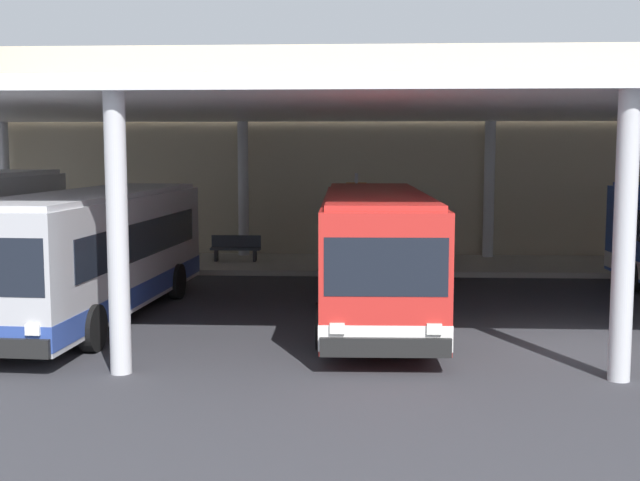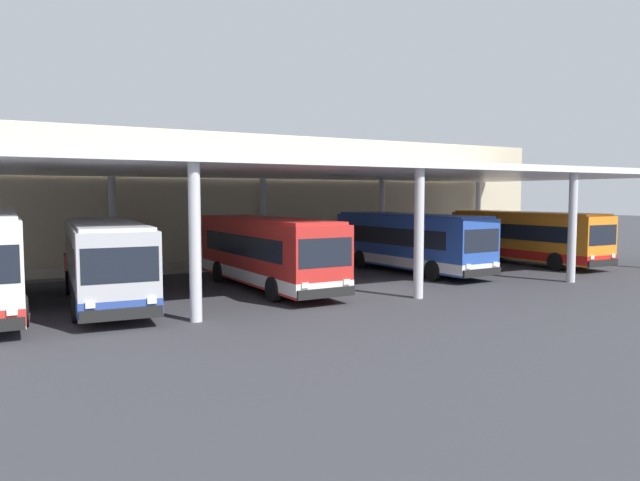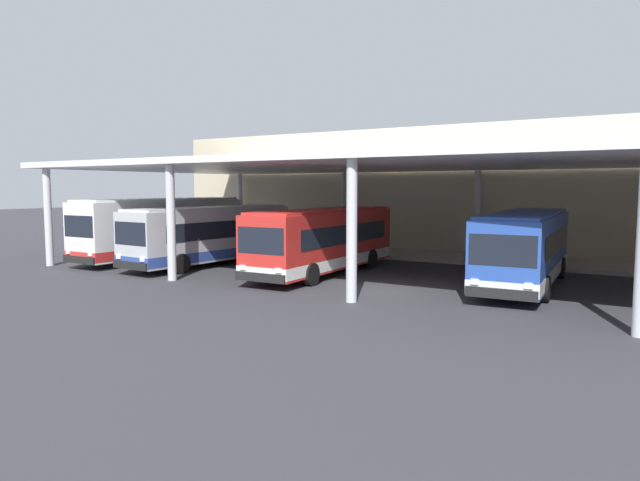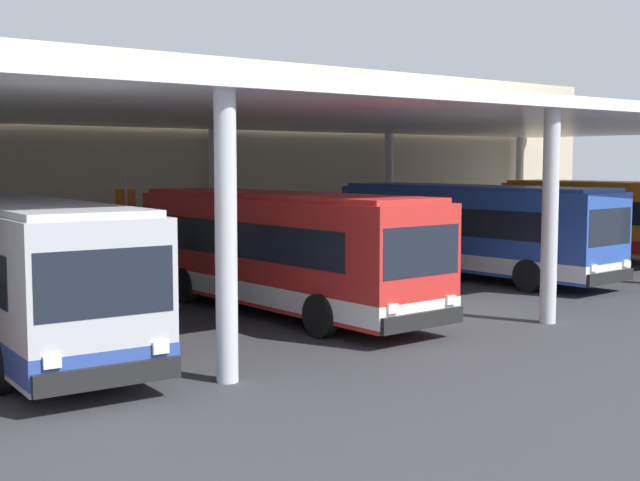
% 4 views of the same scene
% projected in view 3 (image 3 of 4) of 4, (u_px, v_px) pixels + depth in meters
% --- Properties ---
extents(ground_plane, '(200.00, 200.00, 0.00)m').
position_uv_depth(ground_plane, '(381.00, 291.00, 22.82)').
color(ground_plane, '#333338').
extents(platform_kerb, '(42.00, 4.50, 0.18)m').
position_uv_depth(platform_kerb, '(467.00, 258.00, 32.78)').
color(platform_kerb, '#A39E93').
rests_on(platform_kerb, ground).
extents(station_building_facade, '(48.00, 1.60, 8.16)m').
position_uv_depth(station_building_facade, '(484.00, 190.00, 35.17)').
color(station_building_facade, '#C1B293').
rests_on(station_building_facade, ground).
extents(canopy_shelter, '(40.00, 17.00, 5.55)m').
position_uv_depth(canopy_shelter, '(431.00, 165.00, 26.99)').
color(canopy_shelter, silver).
rests_on(canopy_shelter, ground).
extents(bus_nearest_bay, '(2.78, 11.34, 3.57)m').
position_uv_depth(bus_nearest_bay, '(163.00, 228.00, 33.14)').
color(bus_nearest_bay, white).
rests_on(bus_nearest_bay, ground).
extents(bus_second_bay, '(3.18, 10.66, 3.17)m').
position_uv_depth(bus_second_bay, '(211.00, 235.00, 30.61)').
color(bus_second_bay, '#B7B7BC').
rests_on(bus_second_bay, ground).
extents(bus_middle_bay, '(2.90, 10.59, 3.17)m').
position_uv_depth(bus_middle_bay, '(324.00, 240.00, 27.33)').
color(bus_middle_bay, red).
rests_on(bus_middle_bay, ground).
extents(bus_far_bay, '(3.14, 10.66, 3.17)m').
position_uv_depth(bus_far_bay, '(525.00, 248.00, 23.87)').
color(bus_far_bay, '#284CA8').
rests_on(bus_far_bay, ground).
extents(bench_waiting, '(1.80, 0.45, 0.92)m').
position_uv_depth(bench_waiting, '(331.00, 241.00, 37.63)').
color(bench_waiting, '#383D47').
rests_on(bench_waiting, platform_kerb).
extents(trash_bin, '(0.52, 0.52, 0.98)m').
position_uv_depth(trash_bin, '(301.00, 239.00, 38.96)').
color(trash_bin, maroon).
rests_on(trash_bin, platform_kerb).
extents(banner_sign, '(0.70, 0.12, 3.20)m').
position_uv_depth(banner_sign, '(385.00, 224.00, 34.49)').
color(banner_sign, '#B2B2B7').
rests_on(banner_sign, platform_kerb).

